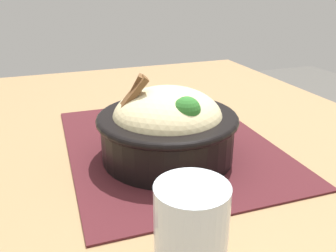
# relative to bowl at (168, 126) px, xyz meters

# --- Properties ---
(table) EXTENTS (1.13, 0.88, 0.74)m
(table) POSITION_rel_bowl_xyz_m (0.04, 0.00, -0.12)
(table) COLOR #99754C
(table) RESTS_ON ground_plane
(placemat) EXTENTS (0.42, 0.33, 0.00)m
(placemat) POSITION_rel_bowl_xyz_m (0.05, -0.02, -0.05)
(placemat) COLOR #47191E
(placemat) RESTS_ON table
(bowl) EXTENTS (0.22, 0.22, 0.13)m
(bowl) POSITION_rel_bowl_xyz_m (0.00, 0.00, 0.00)
(bowl) COLOR black
(bowl) RESTS_ON placemat
(fork) EXTENTS (0.04, 0.13, 0.00)m
(fork) POSITION_rel_bowl_xyz_m (0.11, -0.02, -0.05)
(fork) COLOR silver
(fork) RESTS_ON placemat
(drinking_glass) EXTENTS (0.07, 0.07, 0.10)m
(drinking_glass) POSITION_rel_bowl_xyz_m (-0.23, 0.06, -0.01)
(drinking_glass) COLOR silver
(drinking_glass) RESTS_ON table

